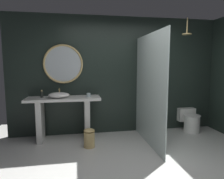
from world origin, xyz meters
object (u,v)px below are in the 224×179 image
(tumbler_cup, at_px, (89,95))
(soap_dispenser, at_px, (42,94))
(vessel_sink, at_px, (59,95))
(toilet, at_px, (190,120))
(round_wall_mirror, at_px, (63,64))
(rain_shower_head, at_px, (187,32))
(waste_bin, at_px, (89,138))

(tumbler_cup, bearing_deg, soap_dispenser, 176.20)
(vessel_sink, height_order, toilet, vessel_sink)
(vessel_sink, relative_size, round_wall_mirror, 0.51)
(tumbler_cup, height_order, soap_dispenser, soap_dispenser)
(round_wall_mirror, xyz_separation_m, rain_shower_head, (2.53, -0.48, 0.65))
(round_wall_mirror, bearing_deg, rain_shower_head, -10.64)
(vessel_sink, xyz_separation_m, tumbler_cup, (0.60, 0.02, -0.02))
(tumbler_cup, distance_m, round_wall_mirror, 0.85)
(vessel_sink, distance_m, soap_dispenser, 0.35)
(soap_dispenser, relative_size, toilet, 0.28)
(round_wall_mirror, height_order, waste_bin, round_wall_mirror)
(soap_dispenser, xyz_separation_m, waste_bin, (0.91, -0.54, -0.78))
(vessel_sink, height_order, soap_dispenser, vessel_sink)
(rain_shower_head, relative_size, waste_bin, 0.95)
(tumbler_cup, xyz_separation_m, waste_bin, (-0.03, -0.48, -0.75))
(tumbler_cup, xyz_separation_m, round_wall_mirror, (-0.51, 0.26, 0.63))
(round_wall_mirror, distance_m, waste_bin, 1.64)
(round_wall_mirror, relative_size, waste_bin, 2.34)
(vessel_sink, relative_size, soap_dispenser, 2.76)
(tumbler_cup, distance_m, waste_bin, 0.89)
(rain_shower_head, distance_m, toilet, 2.00)
(soap_dispenser, xyz_separation_m, rain_shower_head, (2.96, -0.28, 1.25))
(soap_dispenser, xyz_separation_m, round_wall_mirror, (0.43, 0.19, 0.61))
(round_wall_mirror, xyz_separation_m, waste_bin, (0.48, -0.73, -1.38))
(toilet, bearing_deg, soap_dispenser, 179.79)
(toilet, bearing_deg, tumbler_cup, -178.78)
(soap_dispenser, height_order, round_wall_mirror, round_wall_mirror)
(rain_shower_head, bearing_deg, round_wall_mirror, 169.36)
(toilet, relative_size, waste_bin, 1.55)
(round_wall_mirror, distance_m, toilet, 3.16)
(tumbler_cup, distance_m, toilet, 2.45)
(soap_dispenser, distance_m, round_wall_mirror, 0.77)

